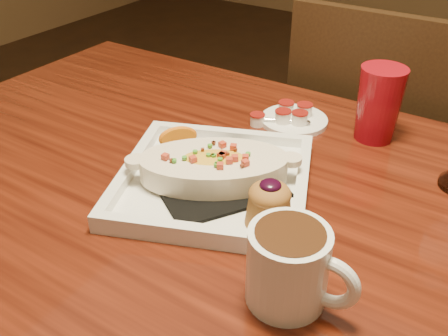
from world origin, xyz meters
The scene contains 7 objects.
table centered at (0.00, 0.00, 0.65)m, with size 1.50×0.90×0.75m.
chair_far centered at (0.00, 0.63, 0.51)m, with size 0.42×0.42×0.93m.
plate centered at (-0.08, 0.01, 0.78)m, with size 0.39×0.39×0.08m.
coffee_mug centered at (0.12, -0.14, 0.81)m, with size 0.14×0.10×0.10m.
saucer centered at (-0.08, 0.28, 0.76)m, with size 0.13×0.13×0.09m.
creamer_loose centered at (-0.14, 0.24, 0.76)m, with size 0.03×0.03×0.02m.
red_tumbler centered at (0.07, 0.31, 0.82)m, with size 0.08×0.08×0.14m, color #9E0B17.
Camera 1 is at (0.28, -0.54, 1.21)m, focal length 40.00 mm.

